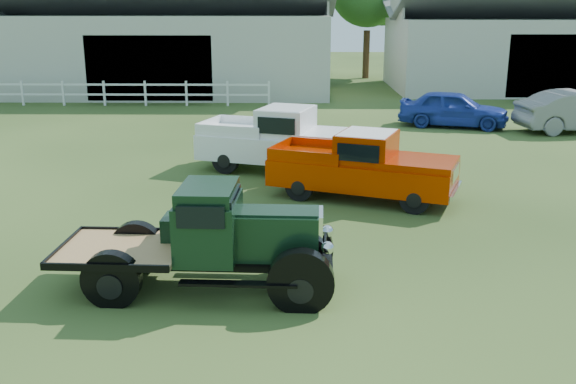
# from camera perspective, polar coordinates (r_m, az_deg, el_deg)

# --- Properties ---
(ground) EXTENTS (120.00, 120.00, 0.00)m
(ground) POSITION_cam_1_polar(r_m,az_deg,el_deg) (11.99, -1.05, -6.42)
(ground) COLOR #263815
(shed_left) EXTENTS (18.80, 10.20, 5.60)m
(shed_left) POSITION_cam_1_polar(r_m,az_deg,el_deg) (37.84, -10.69, 13.07)
(shed_left) COLOR #ABA99B
(shed_left) RESTS_ON ground
(shed_right) EXTENTS (16.80, 9.20, 5.20)m
(shed_right) POSITION_cam_1_polar(r_m,az_deg,el_deg) (40.48, 20.99, 12.21)
(shed_right) COLOR #ABA99B
(shed_right) RESTS_ON ground
(fence_rail) EXTENTS (14.20, 0.16, 1.20)m
(fence_rail) POSITION_cam_1_polar(r_m,az_deg,el_deg) (32.43, -14.31, 8.50)
(fence_rail) COLOR white
(fence_rail) RESTS_ON ground
(tree_c) EXTENTS (5.40, 5.40, 9.00)m
(tree_c) POSITION_cam_1_polar(r_m,az_deg,el_deg) (44.31, 7.09, 15.82)
(tree_c) COLOR #2F5B1B
(tree_c) RESTS_ON ground
(tree_d) EXTENTS (6.00, 6.00, 10.00)m
(tree_d) POSITION_cam_1_polar(r_m,az_deg,el_deg) (48.40, 23.05, 15.32)
(tree_d) COLOR #2F5B1B
(tree_d) RESTS_ON ground
(vintage_flatbed) EXTENTS (4.65, 1.99, 1.82)m
(vintage_flatbed) POSITION_cam_1_polar(r_m,az_deg,el_deg) (10.75, -7.46, -4.07)
(vintage_flatbed) COLOR black
(vintage_flatbed) RESTS_ON ground
(red_pickup) EXTENTS (5.00, 3.34, 1.70)m
(red_pickup) POSITION_cam_1_polar(r_m,az_deg,el_deg) (15.91, 6.64, 2.38)
(red_pickup) COLOR #AB2600
(red_pickup) RESTS_ON ground
(white_pickup) EXTENTS (5.33, 3.36, 1.83)m
(white_pickup) POSITION_cam_1_polar(r_m,az_deg,el_deg) (18.54, -0.46, 4.64)
(white_pickup) COLOR white
(white_pickup) RESTS_ON ground
(misc_car_blue) EXTENTS (4.56, 2.87, 1.45)m
(misc_car_blue) POSITION_cam_1_polar(r_m,az_deg,el_deg) (26.56, 14.49, 7.19)
(misc_car_blue) COLOR #1E3698
(misc_car_blue) RESTS_ON ground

